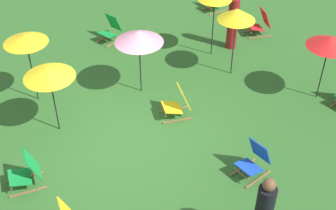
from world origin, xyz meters
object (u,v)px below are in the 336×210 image
at_px(umbrella_0, 330,42).
at_px(person_1, 233,22).
at_px(deckchair_5, 260,23).
at_px(deckchair_2, 254,160).
at_px(umbrella_1, 25,39).
at_px(deckchair_4, 178,103).
at_px(deckchair_7, 111,29).
at_px(umbrella_4, 49,73).
at_px(umbrella_3, 139,36).
at_px(deckchair_0, 216,0).
at_px(deckchair_9, 27,172).
at_px(umbrella_5, 237,14).

distance_m(umbrella_0, person_1, 3.28).
bearing_deg(deckchair_5, deckchair_2, -24.28).
bearing_deg(umbrella_1, deckchair_4, 47.51).
bearing_deg(deckchair_5, deckchair_7, -99.59).
bearing_deg(umbrella_4, deckchair_7, 137.01).
bearing_deg(person_1, umbrella_4, -152.90).
xyz_separation_m(deckchair_7, umbrella_0, (5.44, 3.21, 1.26)).
relative_size(umbrella_1, umbrella_3, 1.04).
xyz_separation_m(deckchair_0, person_1, (2.24, -1.10, 0.45)).
bearing_deg(deckchair_2, umbrella_0, 103.52).
distance_m(umbrella_0, umbrella_1, 7.20).
xyz_separation_m(deckchair_4, person_1, (-1.90, 3.13, 0.45)).
height_order(deckchair_9, umbrella_3, umbrella_3).
bearing_deg(deckchair_0, umbrella_0, -9.28).
height_order(deckchair_5, umbrella_0, umbrella_0).
bearing_deg(umbrella_3, deckchair_4, 10.77).
height_order(deckchair_2, umbrella_1, umbrella_1).
height_order(deckchair_0, umbrella_5, umbrella_5).
height_order(umbrella_4, person_1, person_1).
bearing_deg(umbrella_0, umbrella_4, -110.68).
bearing_deg(umbrella_5, person_1, 142.20).
xyz_separation_m(deckchair_7, deckchair_9, (4.47, -4.09, 0.00)).
bearing_deg(umbrella_1, umbrella_5, 71.20).
bearing_deg(umbrella_5, deckchair_0, 149.56).
bearing_deg(deckchair_5, umbrella_4, -64.15).
height_order(deckchair_9, umbrella_1, umbrella_1).
bearing_deg(umbrella_4, umbrella_0, 69.32).
distance_m(deckchair_2, umbrella_4, 4.76).
bearing_deg(deckchair_4, person_1, 138.48).
relative_size(deckchair_9, umbrella_5, 0.43).
relative_size(deckchair_7, umbrella_0, 0.49).
bearing_deg(umbrella_4, deckchair_4, 68.39).
distance_m(deckchair_4, umbrella_3, 1.88).
distance_m(umbrella_1, umbrella_4, 1.42).
xyz_separation_m(deckchair_5, deckchair_7, (-2.13, -4.12, 0.00)).
height_order(deckchair_7, umbrella_5, umbrella_5).
bearing_deg(deckchair_9, umbrella_4, 150.00).
relative_size(deckchair_7, person_1, 0.50).
relative_size(umbrella_1, umbrella_5, 0.96).
relative_size(umbrella_5, person_1, 1.12).
distance_m(deckchair_0, umbrella_4, 7.66).
height_order(deckchair_2, umbrella_3, umbrella_3).
distance_m(deckchair_5, umbrella_4, 7.21).
distance_m(umbrella_3, person_1, 3.53).
bearing_deg(deckchair_7, umbrella_4, -60.37).
height_order(deckchair_0, umbrella_1, umbrella_1).
bearing_deg(umbrella_5, umbrella_4, -93.20).
height_order(umbrella_3, person_1, umbrella_3).
xyz_separation_m(deckchair_5, deckchair_9, (2.34, -8.20, 0.00)).
distance_m(umbrella_0, umbrella_3, 4.56).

